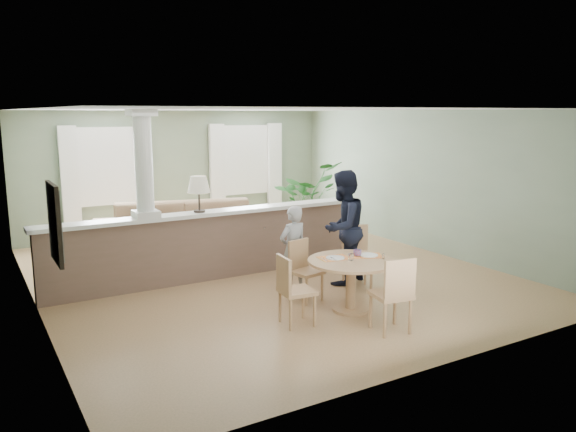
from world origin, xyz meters
TOP-DOWN VIEW (x-y plane):
  - ground at (0.00, 0.00)m, footprint 8.00×8.00m
  - room_shell at (-0.03, 0.63)m, footprint 7.02×8.02m
  - pony_wall at (-0.99, 0.20)m, footprint 5.32×0.38m
  - sofa at (-0.69, 1.83)m, footprint 3.58×2.12m
  - houseplant at (2.17, 2.15)m, footprint 1.83×1.73m
  - dining_table at (0.18, -2.14)m, footprint 1.17×1.17m
  - chair_far_boy at (-0.13, -1.42)m, footprint 0.46×0.46m
  - chair_far_man at (0.87, -1.35)m, footprint 0.57×0.57m
  - chair_near at (0.14, -3.05)m, footprint 0.50×0.50m
  - chair_side at (-0.79, -2.20)m, footprint 0.45×0.45m
  - child_person at (-0.09, -1.06)m, footprint 0.52×0.38m
  - man_person at (0.82, -1.06)m, footprint 1.07×0.97m

SIDE VIEW (x-z plane):
  - ground at x=0.00m, z-range 0.00..0.00m
  - chair_far_boy at x=-0.13m, z-range 0.04..0.91m
  - sofa at x=-0.69m, z-range 0.00..0.98m
  - chair_side at x=-0.79m, z-range 0.05..0.95m
  - chair_far_man at x=0.87m, z-range 0.05..1.01m
  - chair_near at x=0.14m, z-range 0.05..1.01m
  - dining_table at x=0.18m, z-range 0.16..0.97m
  - child_person at x=-0.09m, z-range 0.00..1.31m
  - pony_wall at x=-0.99m, z-range -0.64..2.06m
  - houseplant at x=2.17m, z-range 0.00..1.61m
  - man_person at x=0.82m, z-range 0.00..1.79m
  - room_shell at x=-0.03m, z-range 0.46..3.17m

